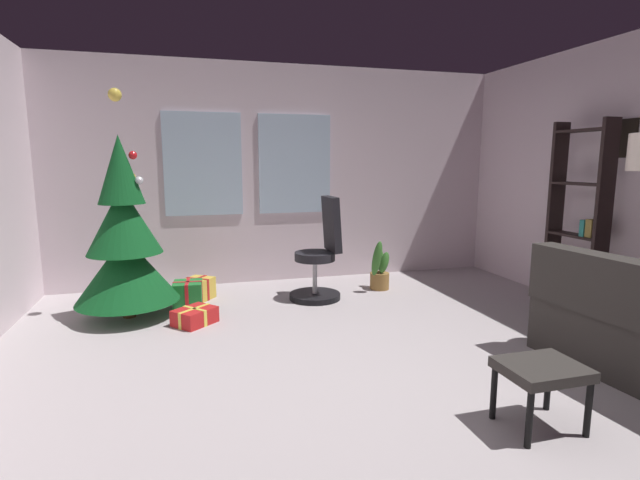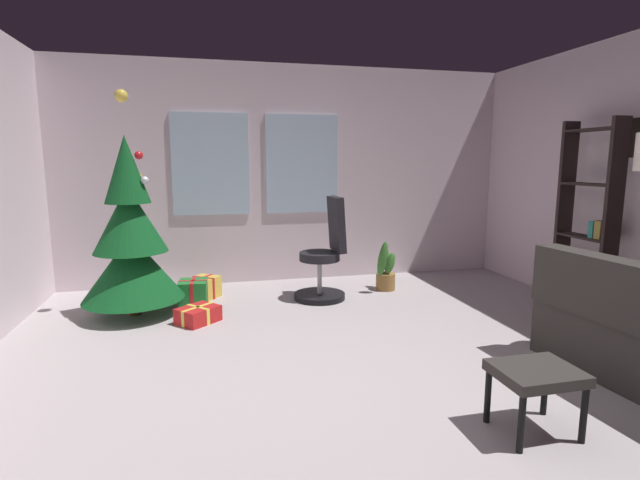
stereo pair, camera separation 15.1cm
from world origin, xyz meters
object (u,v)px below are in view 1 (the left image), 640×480
Objects in this scene: footstool at (542,374)px; potted_plant at (380,271)px; holiday_tree at (125,243)px; office_chair at (320,259)px; gift_box_green at (188,294)px; bookshelf at (577,230)px; gift_box_gold at (198,289)px; gift_box_red at (195,316)px.

footstool is 3.00m from potted_plant.
holiday_tree reaches higher than footstool.
office_chair is 0.81m from potted_plant.
office_chair is at bearing -4.88° from gift_box_green.
office_chair reaches higher than potted_plant.
potted_plant is at bearing 5.87° from holiday_tree.
office_chair is (1.96, 0.12, -0.29)m from holiday_tree.
footstool is 1.33× the size of gift_box_green.
bookshelf is 2.09m from potted_plant.
gift_box_gold is at bearing 175.70° from potted_plant.
gift_box_red is 3.82m from bookshelf.
bookshelf reaches higher than office_chair.
office_chair is 1.84× the size of potted_plant.
office_chair reaches higher than gift_box_green.
gift_box_red is 0.63m from gift_box_green.
bookshelf is (3.75, -1.20, 0.70)m from gift_box_green.
bookshelf is (3.70, -0.57, 0.75)m from gift_box_red.
footstool is 0.72× the size of potted_plant.
gift_box_green is (-1.89, 2.94, -0.19)m from footstool.
office_chair is (1.35, 0.50, 0.36)m from gift_box_red.
gift_box_red is at bearing 128.35° from footstool.
potted_plant is at bearing 84.60° from footstool.
gift_box_gold is at bearing 86.59° from gift_box_red.
footstool reaches higher than gift_box_red.
office_chair is at bearing -13.74° from gift_box_gold.
holiday_tree reaches higher than gift_box_gold.
gift_box_red is at bearing 171.17° from bookshelf.
holiday_tree is at bearing -176.57° from office_chair.
gift_box_gold is at bearing 33.59° from holiday_tree.
gift_box_gold is at bearing 62.44° from gift_box_green.
footstool is at bearing -95.40° from potted_plant.
office_chair reaches higher than gift_box_red.
gift_box_green is at bearing 122.72° from footstool.
holiday_tree reaches higher than gift_box_green.
holiday_tree reaches higher than bookshelf.
gift_box_red is 0.74× the size of potted_plant.
footstool is at bearing -47.91° from holiday_tree.
gift_box_gold is at bearing 166.26° from office_chair.
footstool is 0.39× the size of office_chair.
holiday_tree is at bearing -146.41° from gift_box_gold.
office_chair is (-0.49, 2.82, 0.12)m from footstool.
gift_box_gold is at bearing 159.08° from bookshelf.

